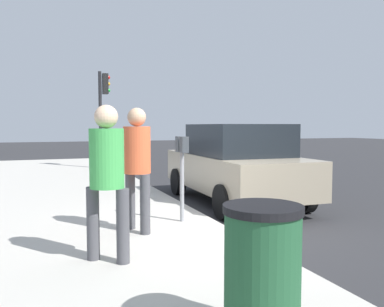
# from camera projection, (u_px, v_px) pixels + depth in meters

# --- Properties ---
(ground_plane) EXTENTS (80.00, 80.00, 0.00)m
(ground_plane) POSITION_uv_depth(u_px,v_px,m) (217.00, 230.00, 6.65)
(ground_plane) COLOR #2B2B2D
(ground_plane) RESTS_ON ground
(sidewalk_slab) EXTENTS (28.00, 6.00, 0.15)m
(sidewalk_slab) POSITION_uv_depth(u_px,v_px,m) (22.00, 245.00, 5.58)
(sidewalk_slab) COLOR #B7B2A8
(sidewalk_slab) RESTS_ON ground_plane
(parking_meter) EXTENTS (0.36, 0.12, 1.41)m
(parking_meter) POSITION_uv_depth(u_px,v_px,m) (182.00, 160.00, 6.57)
(parking_meter) COLOR gray
(parking_meter) RESTS_ON sidewalk_slab
(pedestrian_at_meter) EXTENTS (0.53, 0.40, 1.85)m
(pedestrian_at_meter) POSITION_uv_depth(u_px,v_px,m) (137.00, 158.00, 5.93)
(pedestrian_at_meter) COLOR #47474C
(pedestrian_at_meter) RESTS_ON sidewalk_slab
(pedestrian_bystander) EXTENTS (0.41, 0.45, 1.82)m
(pedestrian_bystander) POSITION_uv_depth(u_px,v_px,m) (107.00, 169.00, 4.60)
(pedestrian_bystander) COLOR #47474C
(pedestrian_bystander) RESTS_ON sidewalk_slab
(parked_sedan_near) EXTENTS (4.45, 2.07, 1.77)m
(parked_sedan_near) POSITION_uv_depth(u_px,v_px,m) (235.00, 163.00, 8.92)
(parked_sedan_near) COLOR gray
(parked_sedan_near) RESTS_ON ground_plane
(traffic_signal) EXTENTS (0.24, 0.44, 3.60)m
(traffic_signal) POSITION_uv_depth(u_px,v_px,m) (103.00, 103.00, 14.89)
(traffic_signal) COLOR black
(traffic_signal) RESTS_ON sidewalk_slab
(trash_bin) EXTENTS (0.59, 0.59, 1.01)m
(trash_bin) POSITION_uv_depth(u_px,v_px,m) (262.00, 273.00, 2.93)
(trash_bin) COLOR #1E4C2D
(trash_bin) RESTS_ON sidewalk_slab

